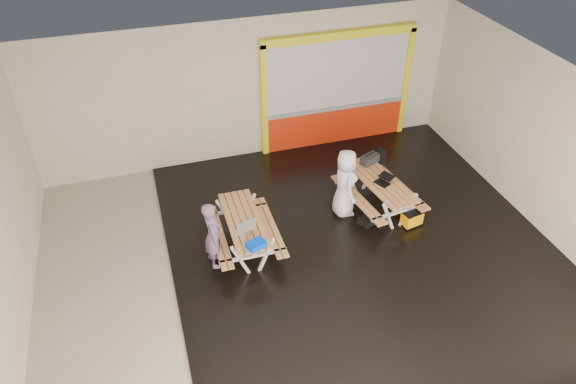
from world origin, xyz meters
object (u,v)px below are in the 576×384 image
object	(u,v)px
person_right	(345,183)
blue_pouch	(256,244)
laptop_left	(245,228)
dark_case	(368,220)
picnic_table_left	(244,226)
laptop_right	(384,180)
fluke_bag	(412,218)
picnic_table_right	(379,188)
backpack	(379,156)
person_left	(213,235)
toolbox	(370,159)

from	to	relation	value
person_right	blue_pouch	world-z (taller)	person_right
laptop_left	dark_case	distance (m)	2.81
picnic_table_left	person_right	distance (m)	2.36
laptop_right	fluke_bag	world-z (taller)	laptop_right
laptop_right	dark_case	xyz separation A→B (m)	(-0.44, -0.34, -0.70)
fluke_bag	picnic_table_left	bearing A→B (deg)	173.93
picnic_table_right	backpack	distance (m)	1.06
picnic_table_left	laptop_left	size ratio (longest dim) A/B	4.25
fluke_bag	laptop_right	bearing A→B (deg)	119.91
picnic_table_left	picnic_table_right	xyz separation A→B (m)	(3.07, 0.39, 0.01)
person_left	backpack	size ratio (longest dim) A/B	3.44
dark_case	fluke_bag	bearing A→B (deg)	-22.29
picnic_table_right	blue_pouch	world-z (taller)	blue_pouch
laptop_left	fluke_bag	xyz separation A→B (m)	(3.55, -0.07, -0.58)
picnic_table_left	laptop_right	xyz separation A→B (m)	(3.11, 0.31, 0.24)
laptop_right	fluke_bag	size ratio (longest dim) A/B	0.95
picnic_table_left	dark_case	xyz separation A→B (m)	(2.67, -0.03, -0.46)
person_right	dark_case	bearing A→B (deg)	-139.26
person_left	fluke_bag	world-z (taller)	person_left
picnic_table_right	blue_pouch	xyz separation A→B (m)	(-3.03, -1.21, 0.22)
picnic_table_left	toolbox	bearing A→B (deg)	19.21
person_left	toolbox	distance (m)	4.05
picnic_table_left	person_right	size ratio (longest dim) A/B	1.22
person_right	backpack	distance (m)	1.49
blue_pouch	laptop_right	bearing A→B (deg)	20.22
blue_pouch	laptop_left	bearing A→B (deg)	98.67
laptop_right	dark_case	bearing A→B (deg)	-142.52
blue_pouch	toolbox	bearing A→B (deg)	31.69
person_right	picnic_table_right	bearing A→B (deg)	-91.84
picnic_table_left	person_left	bearing A→B (deg)	-155.22
picnic_table_left	person_right	bearing A→B (deg)	11.77
picnic_table_left	blue_pouch	xyz separation A→B (m)	(0.04, -0.82, 0.23)
blue_pouch	fluke_bag	bearing A→B (deg)	7.35
blue_pouch	dark_case	xyz separation A→B (m)	(2.63, 0.79, -0.69)
toolbox	dark_case	bearing A→B (deg)	-112.76
toolbox	picnic_table_right	bearing A→B (deg)	-95.26
laptop_left	toolbox	bearing A→B (deg)	23.76
picnic_table_right	fluke_bag	distance (m)	0.95
laptop_right	backpack	size ratio (longest dim) A/B	1.09
picnic_table_right	person_left	xyz separation A→B (m)	(-3.73, -0.69, 0.20)
toolbox	fluke_bag	bearing A→B (deg)	-75.92
person_right	toolbox	size ratio (longest dim) A/B	3.31
picnic_table_left	blue_pouch	world-z (taller)	blue_pouch
person_left	toolbox	size ratio (longest dim) A/B	3.03
fluke_bag	dark_case	bearing A→B (deg)	157.71
laptop_right	backpack	bearing A→B (deg)	69.42
toolbox	laptop_right	bearing A→B (deg)	-91.92
person_right	toolbox	distance (m)	1.04
toolbox	dark_case	xyz separation A→B (m)	(-0.47, -1.12, -0.75)
picnic_table_right	person_left	size ratio (longest dim) A/B	1.47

